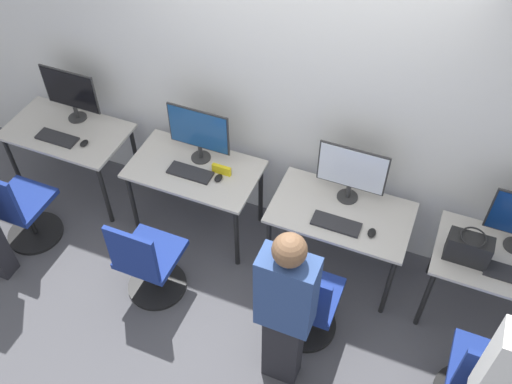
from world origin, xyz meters
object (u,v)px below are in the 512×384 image
Objects in this scene: monitor_far_left at (70,92)px; keyboard_far_left at (57,138)px; keyboard_right at (336,224)px; office_chair_far_right at (480,380)px; monitor_right at (352,171)px; office_chair_left at (148,264)px; office_chair_right at (306,305)px; keyboard_far_right at (511,275)px; office_chair_far_left at (20,211)px; keyboard_left at (190,173)px; monitor_left at (199,132)px; mouse_left at (218,178)px; mouse_far_left at (84,143)px; mouse_right at (372,233)px; person_right at (285,309)px; handbag at (469,248)px.

monitor_far_left is 0.41m from keyboard_far_left.
keyboard_right is 1.42m from office_chair_far_right.
monitor_right is 0.58× the size of office_chair_far_right.
office_chair_left is (1.21, -0.66, -0.35)m from keyboard_far_left.
office_chair_right is 1.43m from keyboard_far_right.
office_chair_far_left reaches higher than keyboard_left.
monitor_left reaches higher than keyboard_left.
monitor_far_left is 1.30m from keyboard_left.
keyboard_left is 0.24m from mouse_left.
mouse_far_left is 1.23m from mouse_left.
keyboard_far_right is at bearing 14.69° from office_chair_left.
keyboard_left is at bearing 1.75° from mouse_far_left.
monitor_left is 5.84× the size of mouse_right.
person_right reaches higher than office_chair_left.
person_right is at bearing -94.85° from keyboard_right.
monitor_left reaches higher than handbag.
keyboard_left is at bearing 26.10° from office_chair_far_left.
mouse_far_left is at bearing -47.36° from monitor_far_left.
keyboard_left is 1.30m from monitor_right.
keyboard_far_left is at bearing 179.90° from mouse_right.
office_chair_right is at bearing -19.04° from monitor_far_left.
office_chair_far_left reaches higher than mouse_left.
office_chair_right is 1.21m from handbag.
office_chair_far_right reaches higher than keyboard_right.
monitor_left is at bearing 174.07° from handbag.
monitor_far_left is 5.84× the size of mouse_far_left.
monitor_left is 0.34m from keyboard_left.
mouse_right is (1.51, -0.06, 0.01)m from keyboard_left.
monitor_left is 1.30m from keyboard_right.
keyboard_right is 0.41× the size of office_chair_right.
mouse_right is at bearing 22.95° from office_chair_left.
keyboard_far_right is at bearing -2.01° from mouse_left.
office_chair_left is at bearing -110.18° from mouse_left.
monitor_far_left reaches higher than keyboard_left.
keyboard_far_left is at bearing 179.64° from keyboard_right.
person_right reaches higher than handbag.
person_right is (-0.34, -0.90, 0.11)m from mouse_right.
office_chair_left reaches higher than mouse_far_left.
office_chair_right reaches higher than mouse_right.
person_right is (2.48, -0.33, 0.47)m from office_chair_far_left.
office_chair_far_right is (0.95, -0.65, -0.36)m from mouse_right.
handbag reaches higher than mouse_left.
person_right reaches higher than keyboard_left.
person_right is 1.40m from office_chair_far_right.
handbag is (2.17, -0.23, -0.17)m from monitor_left.
mouse_far_left is 0.25× the size of keyboard_left.
keyboard_far_left is 0.41× the size of office_chair_right.
monitor_right is (1.28, 0.95, 0.62)m from office_chair_left.
keyboard_far_right is (2.49, -0.25, -0.27)m from monitor_left.
mouse_left is at bearing 174.48° from keyboard_right.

